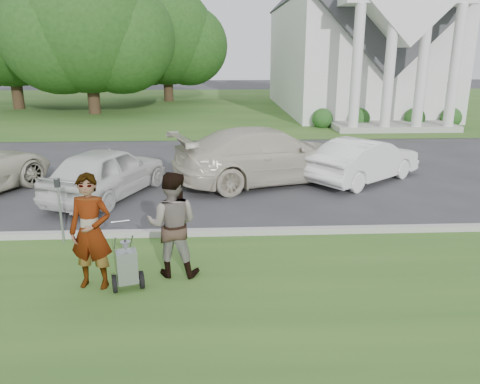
{
  "coord_description": "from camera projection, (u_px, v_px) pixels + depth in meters",
  "views": [
    {
      "loc": [
        -0.1,
        -8.96,
        3.84
      ],
      "look_at": [
        0.34,
        0.0,
        1.15
      ],
      "focal_mm": 35.0,
      "sensor_mm": 36.0,
      "label": 1
    }
  ],
  "objects": [
    {
      "name": "ground",
      "position": [
        224.0,
        246.0,
        9.67
      ],
      "size": [
        120.0,
        120.0,
        0.0
      ],
      "primitive_type": "plane",
      "color": "#333335",
      "rests_on": "ground"
    },
    {
      "name": "grass_strip",
      "position": [
        227.0,
        327.0,
        6.8
      ],
      "size": [
        80.0,
        7.0,
        0.01
      ],
      "primitive_type": "cube",
      "color": "#2E591E",
      "rests_on": "ground"
    },
    {
      "name": "church_lawn",
      "position": [
        218.0,
        105.0,
        35.51
      ],
      "size": [
        80.0,
        30.0,
        0.01
      ],
      "primitive_type": "cube",
      "color": "#2E591E",
      "rests_on": "ground"
    },
    {
      "name": "curb",
      "position": [
        223.0,
        232.0,
        10.18
      ],
      "size": [
        80.0,
        0.18,
        0.15
      ],
      "primitive_type": "cube",
      "color": "#9E9E93",
      "rests_on": "ground"
    },
    {
      "name": "church",
      "position": [
        355.0,
        19.0,
        30.51
      ],
      "size": [
        9.19,
        19.0,
        24.1
      ],
      "color": "white",
      "rests_on": "ground"
    },
    {
      "name": "tree_left",
      "position": [
        88.0,
        31.0,
        28.87
      ],
      "size": [
        10.63,
        8.4,
        9.71
      ],
      "color": "#332316",
      "rests_on": "ground"
    },
    {
      "name": "tree_far",
      "position": [
        8.0,
        23.0,
        31.29
      ],
      "size": [
        11.64,
        9.2,
        10.73
      ],
      "color": "#332316",
      "rests_on": "ground"
    },
    {
      "name": "tree_back",
      "position": [
        166.0,
        40.0,
        36.82
      ],
      "size": [
        9.61,
        7.6,
        8.89
      ],
      "color": "#332316",
      "rests_on": "ground"
    },
    {
      "name": "striping_cart",
      "position": [
        127.0,
        267.0,
        7.77
      ],
      "size": [
        0.68,
        1.09,
        0.95
      ],
      "rotation": [
        0.0,
        0.0,
        0.28
      ],
      "color": "black",
      "rests_on": "ground"
    },
    {
      "name": "person_left",
      "position": [
        91.0,
        233.0,
        7.7
      ],
      "size": [
        0.78,
        0.57,
        1.97
      ],
      "primitive_type": "imported",
      "rotation": [
        0.0,
        0.0,
        -0.15
      ],
      "color": "#999999",
      "rests_on": "ground"
    },
    {
      "name": "person_right",
      "position": [
        172.0,
        225.0,
        8.16
      ],
      "size": [
        0.99,
        0.81,
        1.89
      ],
      "primitive_type": "imported",
      "rotation": [
        0.0,
        0.0,
        3.03
      ],
      "color": "#999999",
      "rests_on": "ground"
    },
    {
      "name": "parking_meter_near",
      "position": [
        59.0,
        202.0,
        9.55
      ],
      "size": [
        0.1,
        0.09,
        1.42
      ],
      "color": "#96989E",
      "rests_on": "ground"
    },
    {
      "name": "car_b",
      "position": [
        107.0,
        172.0,
        12.72
      ],
      "size": [
        3.12,
        4.48,
        1.42
      ],
      "primitive_type": "imported",
      "rotation": [
        0.0,
        0.0,
        2.75
      ],
      "color": "silver",
      "rests_on": "ground"
    },
    {
      "name": "car_c",
      "position": [
        267.0,
        155.0,
        14.2
      ],
      "size": [
        6.21,
        4.19,
        1.67
      ],
      "primitive_type": "imported",
      "rotation": [
        0.0,
        0.0,
        1.93
      ],
      "color": "beige",
      "rests_on": "ground"
    },
    {
      "name": "car_d",
      "position": [
        365.0,
        160.0,
        14.33
      ],
      "size": [
        4.05,
        3.6,
        1.33
      ],
      "primitive_type": "imported",
      "rotation": [
        0.0,
        0.0,
        2.24
      ],
      "color": "white",
      "rests_on": "ground"
    }
  ]
}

